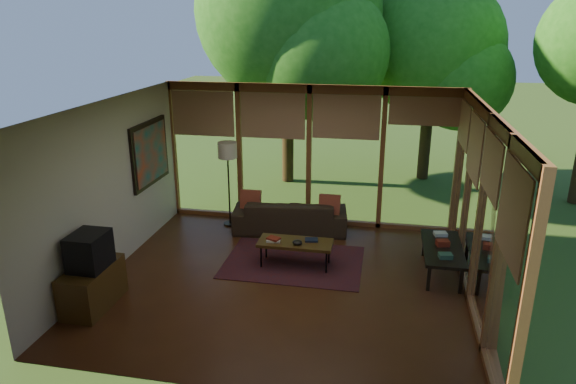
% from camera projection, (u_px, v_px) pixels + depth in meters
% --- Properties ---
extents(floor, '(5.50, 5.50, 0.00)m').
position_uv_depth(floor, '(283.00, 281.00, 7.90)').
color(floor, '#562C16').
rests_on(floor, ground).
extents(ceiling, '(5.50, 5.50, 0.00)m').
position_uv_depth(ceiling, '(282.00, 106.00, 7.03)').
color(ceiling, silver).
rests_on(ceiling, ground).
extents(wall_left, '(0.04, 5.00, 2.70)m').
position_uv_depth(wall_left, '(109.00, 188.00, 7.96)').
color(wall_left, beige).
rests_on(wall_left, ground).
extents(wall_front, '(5.50, 0.04, 2.70)m').
position_uv_depth(wall_front, '(233.00, 281.00, 5.14)').
color(wall_front, beige).
rests_on(wall_front, ground).
extents(window_wall_back, '(5.50, 0.12, 2.70)m').
position_uv_depth(window_wall_back, '(309.00, 156.00, 9.79)').
color(window_wall_back, brown).
rests_on(window_wall_back, ground).
extents(window_wall_right, '(0.12, 5.00, 2.70)m').
position_uv_depth(window_wall_right, '(481.00, 212.00, 6.97)').
color(window_wall_right, brown).
rests_on(window_wall_right, ground).
extents(tree_nw, '(4.24, 4.24, 6.12)m').
position_uv_depth(tree_nw, '(288.00, 11.00, 11.59)').
color(tree_nw, '#3A2915').
rests_on(tree_nw, ground).
extents(tree_ne, '(3.28, 3.28, 4.83)m').
position_uv_depth(tree_ne, '(433.00, 48.00, 12.08)').
color(tree_ne, '#3A2915').
rests_on(tree_ne, ground).
extents(rug, '(2.25, 1.60, 0.01)m').
position_uv_depth(rug, '(294.00, 262.00, 8.52)').
color(rug, maroon).
rests_on(rug, floor).
extents(sofa, '(2.21, 1.09, 0.62)m').
position_uv_depth(sofa, '(290.00, 215.00, 9.71)').
color(sofa, '#35271A').
rests_on(sofa, floor).
extents(pillow_left, '(0.38, 0.20, 0.40)m').
position_uv_depth(pillow_left, '(251.00, 200.00, 9.71)').
color(pillow_left, maroon).
rests_on(pillow_left, sofa).
extents(pillow_right, '(0.39, 0.21, 0.41)m').
position_uv_depth(pillow_right, '(329.00, 205.00, 9.44)').
color(pillow_right, maroon).
rests_on(pillow_right, sofa).
extents(ct_book_lower, '(0.23, 0.18, 0.03)m').
position_uv_depth(ct_book_lower, '(274.00, 240.00, 8.29)').
color(ct_book_lower, beige).
rests_on(ct_book_lower, coffee_table).
extents(ct_book_upper, '(0.24, 0.21, 0.03)m').
position_uv_depth(ct_book_upper, '(274.00, 238.00, 8.28)').
color(ct_book_upper, maroon).
rests_on(ct_book_upper, coffee_table).
extents(ct_book_side, '(0.23, 0.19, 0.03)m').
position_uv_depth(ct_book_side, '(311.00, 240.00, 8.30)').
color(ct_book_side, black).
rests_on(ct_book_side, coffee_table).
extents(ct_bowl, '(0.16, 0.16, 0.07)m').
position_uv_depth(ct_bowl, '(297.00, 242.00, 8.17)').
color(ct_bowl, black).
rests_on(ct_bowl, coffee_table).
extents(media_cabinet, '(0.50, 1.00, 0.60)m').
position_uv_depth(media_cabinet, '(93.00, 286.00, 7.15)').
color(media_cabinet, '#533716').
rests_on(media_cabinet, floor).
extents(television, '(0.45, 0.55, 0.50)m').
position_uv_depth(television, '(89.00, 251.00, 6.97)').
color(television, black).
rests_on(television, media_cabinet).
extents(console_book_a, '(0.21, 0.17, 0.07)m').
position_uv_depth(console_book_a, '(445.00, 256.00, 7.63)').
color(console_book_a, '#305543').
rests_on(console_book_a, side_console).
extents(console_book_b, '(0.22, 0.18, 0.09)m').
position_uv_depth(console_book_b, '(443.00, 243.00, 8.05)').
color(console_book_b, maroon).
rests_on(console_book_b, side_console).
extents(console_book_c, '(0.23, 0.18, 0.06)m').
position_uv_depth(console_book_c, '(440.00, 234.00, 8.43)').
color(console_book_c, beige).
rests_on(console_book_c, side_console).
extents(floor_lamp, '(0.36, 0.36, 1.65)m').
position_uv_depth(floor_lamp, '(228.00, 155.00, 9.64)').
color(floor_lamp, black).
rests_on(floor_lamp, floor).
extents(coffee_table, '(1.20, 0.50, 0.43)m').
position_uv_depth(coffee_table, '(295.00, 243.00, 8.29)').
color(coffee_table, '#533716').
rests_on(coffee_table, floor).
extents(side_console, '(0.60, 1.40, 0.46)m').
position_uv_depth(side_console, '(442.00, 249.00, 8.03)').
color(side_console, black).
rests_on(side_console, floor).
extents(wall_painting, '(0.06, 1.35, 1.15)m').
position_uv_depth(wall_painting, '(150.00, 153.00, 9.19)').
color(wall_painting, black).
rests_on(wall_painting, wall_left).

